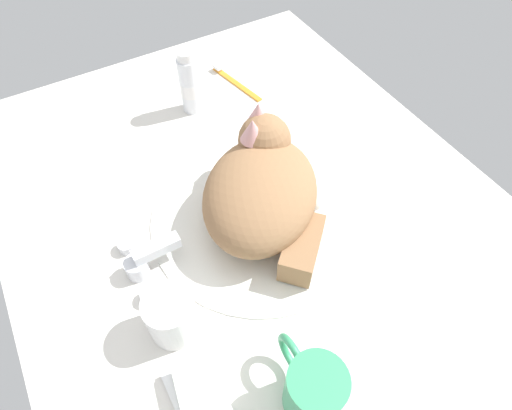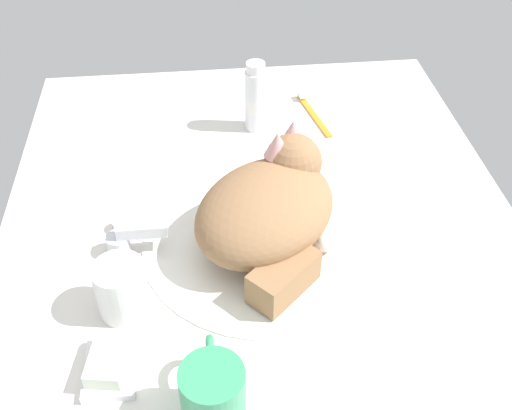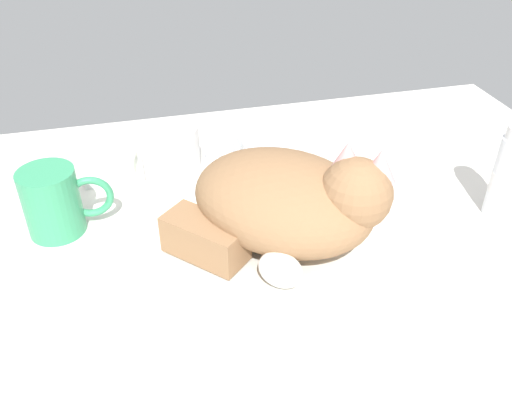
{
  "view_description": "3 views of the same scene",
  "coord_description": "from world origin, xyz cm",
  "px_view_note": "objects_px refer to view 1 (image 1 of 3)",
  "views": [
    {
      "loc": [
        -37.23,
        22.29,
        60.32
      ],
      "look_at": [
        -2.57,
        2.28,
        7.6
      ],
      "focal_mm": 30.14,
      "sensor_mm": 36.0,
      "label": 1
    },
    {
      "loc": [
        -66.81,
        8.47,
        66.13
      ],
      "look_at": [
        0.1,
        1.33,
        7.5
      ],
      "focal_mm": 42.88,
      "sensor_mm": 36.0,
      "label": 2
    },
    {
      "loc": [
        -17.54,
        -55.45,
        45.72
      ],
      "look_at": [
        -2.82,
        2.69,
        4.17
      ],
      "focal_mm": 38.6,
      "sensor_mm": 36.0,
      "label": 3
    }
  ],
  "objects_px": {
    "rinse_cup": "(171,316)",
    "soap_bar": "(195,391)",
    "toothpaste_bottle": "(190,84)",
    "toothbrush": "(234,81)",
    "cat": "(263,187)",
    "faucet": "(143,263)",
    "coffee_mug": "(313,388)"
  },
  "relations": [
    {
      "from": "soap_bar",
      "to": "toothbrush",
      "type": "distance_m",
      "value": 0.66
    },
    {
      "from": "coffee_mug",
      "to": "cat",
      "type": "bearing_deg",
      "value": -19.25
    },
    {
      "from": "cat",
      "to": "toothpaste_bottle",
      "type": "bearing_deg",
      "value": -1.79
    },
    {
      "from": "rinse_cup",
      "to": "toothpaste_bottle",
      "type": "relative_size",
      "value": 0.59
    },
    {
      "from": "coffee_mug",
      "to": "rinse_cup",
      "type": "xyz_separation_m",
      "value": [
        0.18,
        0.11,
        -0.01
      ]
    },
    {
      "from": "rinse_cup",
      "to": "toothpaste_bottle",
      "type": "xyz_separation_m",
      "value": [
        0.42,
        -0.23,
        0.02
      ]
    },
    {
      "from": "cat",
      "to": "toothbrush",
      "type": "distance_m",
      "value": 0.37
    },
    {
      "from": "coffee_mug",
      "to": "soap_bar",
      "type": "xyz_separation_m",
      "value": [
        0.08,
        0.13,
        -0.02
      ]
    },
    {
      "from": "rinse_cup",
      "to": "toothbrush",
      "type": "distance_m",
      "value": 0.57
    },
    {
      "from": "faucet",
      "to": "rinse_cup",
      "type": "distance_m",
      "value": 0.11
    },
    {
      "from": "faucet",
      "to": "cat",
      "type": "relative_size",
      "value": 0.42
    },
    {
      "from": "faucet",
      "to": "soap_bar",
      "type": "distance_m",
      "value": 0.21
    },
    {
      "from": "cat",
      "to": "coffee_mug",
      "type": "xyz_separation_m",
      "value": [
        -0.29,
        0.1,
        -0.02
      ]
    },
    {
      "from": "toothbrush",
      "to": "soap_bar",
      "type": "bearing_deg",
      "value": 147.57
    },
    {
      "from": "soap_bar",
      "to": "toothbrush",
      "type": "height_order",
      "value": "soap_bar"
    },
    {
      "from": "faucet",
      "to": "cat",
      "type": "xyz_separation_m",
      "value": [
        0.01,
        -0.22,
        0.04
      ]
    },
    {
      "from": "rinse_cup",
      "to": "toothbrush",
      "type": "bearing_deg",
      "value": -36.69
    },
    {
      "from": "soap_bar",
      "to": "cat",
      "type": "bearing_deg",
      "value": -46.53
    },
    {
      "from": "cat",
      "to": "coffee_mug",
      "type": "distance_m",
      "value": 0.31
    },
    {
      "from": "rinse_cup",
      "to": "toothpaste_bottle",
      "type": "distance_m",
      "value": 0.48
    },
    {
      "from": "rinse_cup",
      "to": "cat",
      "type": "bearing_deg",
      "value": -61.53
    },
    {
      "from": "cat",
      "to": "toothpaste_bottle",
      "type": "relative_size",
      "value": 2.25
    },
    {
      "from": "faucet",
      "to": "rinse_cup",
      "type": "relative_size",
      "value": 1.61
    },
    {
      "from": "toothpaste_bottle",
      "to": "toothbrush",
      "type": "xyz_separation_m",
      "value": [
        0.04,
        -0.12,
        -0.06
      ]
    },
    {
      "from": "rinse_cup",
      "to": "soap_bar",
      "type": "height_order",
      "value": "rinse_cup"
    },
    {
      "from": "toothbrush",
      "to": "toothpaste_bottle",
      "type": "bearing_deg",
      "value": 106.84
    },
    {
      "from": "cat",
      "to": "rinse_cup",
      "type": "distance_m",
      "value": 0.25
    },
    {
      "from": "faucet",
      "to": "toothpaste_bottle",
      "type": "bearing_deg",
      "value": -36.05
    },
    {
      "from": "coffee_mug",
      "to": "soap_bar",
      "type": "distance_m",
      "value": 0.15
    },
    {
      "from": "rinse_cup",
      "to": "soap_bar",
      "type": "xyz_separation_m",
      "value": [
        -0.1,
        0.01,
        -0.02
      ]
    },
    {
      "from": "faucet",
      "to": "coffee_mug",
      "type": "relative_size",
      "value": 1.1
    },
    {
      "from": "toothbrush",
      "to": "rinse_cup",
      "type": "bearing_deg",
      "value": 143.31
    }
  ]
}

